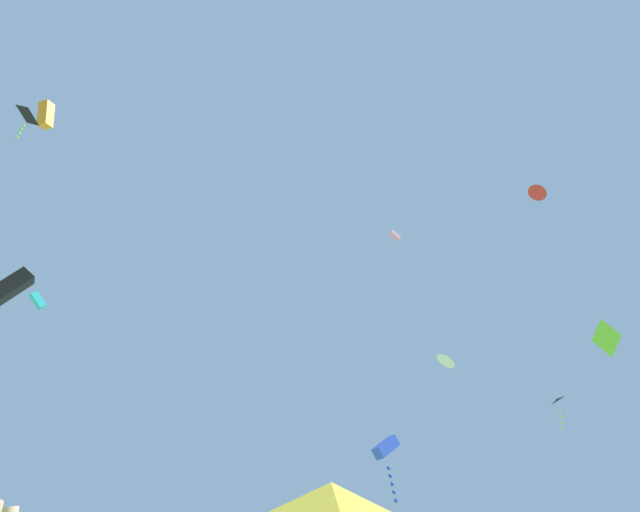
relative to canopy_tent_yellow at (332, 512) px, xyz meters
The scene contains 11 objects.
canopy_tent_yellow is the anchor object (origin of this frame).
kite_lime_diamond 23.46m from the canopy_tent_yellow, 40.45° to the left, with size 1.35×1.31×1.35m.
kite_red_delta 33.13m from the canopy_tent_yellow, 45.50° to the left, with size 1.42×1.55×0.93m.
kite_blue_box 13.31m from the canopy_tent_yellow, 74.19° to the left, with size 1.36×1.08×2.82m.
kite_pink_box 20.65m from the canopy_tent_yellow, 68.93° to the left, with size 0.70×0.48×0.58m.
kite_black_delta 29.25m from the canopy_tent_yellow, 52.37° to the left, with size 1.14×1.22×2.24m.
kite_cyan_box 24.33m from the canopy_tent_yellow, 134.33° to the left, with size 0.98×0.88×0.92m.
kite_black_diamond 22.12m from the canopy_tent_yellow, 155.64° to the left, with size 1.12×1.02×2.06m.
kite_orange_box 25.30m from the canopy_tent_yellow, 149.23° to the left, with size 0.81×1.04×1.47m.
kite_white_delta 26.82m from the canopy_tent_yellow, 65.92° to the left, with size 1.25×1.40×0.90m.
kite_black_box 13.18m from the canopy_tent_yellow, 156.82° to the left, with size 1.27×0.90×1.34m.
Camera 1 is at (-0.27, -4.72, 1.56)m, focal length 30.03 mm.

